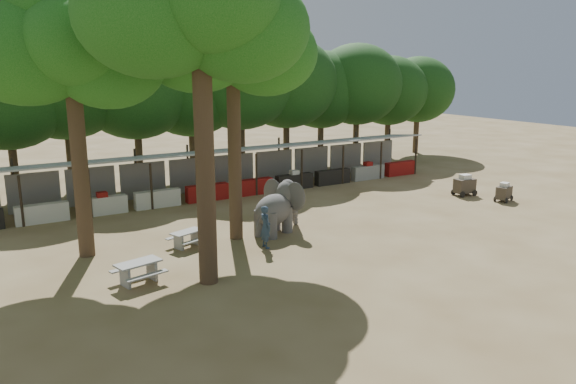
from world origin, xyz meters
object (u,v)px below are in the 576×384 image
yard_tree_center (193,2)px  picnic_table_far (187,237)px  picnic_table_near (139,269)px  yard_tree_back (227,33)px  cart_front (504,192)px  cart_back (465,185)px  elephant (278,207)px  yard_tree_left (64,40)px  handler (265,227)px

yard_tree_center → picnic_table_far: yard_tree_center is taller
yard_tree_center → picnic_table_near: size_ratio=6.73×
yard_tree_back → cart_front: size_ratio=9.36×
yard_tree_back → cart_back: bearing=1.2°
yard_tree_back → elephant: (2.13, -0.35, -7.40)m
cart_front → cart_back: cart_back is taller
yard_tree_left → yard_tree_center: yard_tree_center is taller
yard_tree_center → picnic_table_near: bearing=153.9°
cart_back → picnic_table_far: bearing=-172.2°
yard_tree_left → picnic_table_near: (1.05, -4.04, -7.70)m
yard_tree_center → yard_tree_left: bearing=121.0°
yard_tree_center → cart_front: bearing=6.9°
yard_tree_left → elephant: size_ratio=3.63×
yard_tree_left → picnic_table_far: size_ratio=6.65×
picnic_table_near → picnic_table_far: 4.00m
yard_tree_center → picnic_table_far: (0.89, 3.77, -8.77)m
handler → elephant: bearing=-40.4°
yard_tree_center → cart_back: bearing=13.7°
elephant → cart_back: size_ratio=2.31×
handler → picnic_table_near: bearing=104.2°
yard_tree_back → handler: 7.93m
yard_tree_back → picnic_table_far: bearing=-173.8°
yard_tree_left → elephant: 10.85m
yard_tree_left → cart_back: (20.78, -0.68, -7.60)m
handler → cart_front: 14.96m
picnic_table_near → cart_front: cart_front is taller
yard_tree_left → handler: bearing=-24.1°
handler → picnic_table_far: 3.25m
yard_tree_back → handler: bearing=-72.8°
yard_tree_left → yard_tree_back: 6.09m
picnic_table_near → picnic_table_far: picnic_table_near is taller
elephant → yard_tree_left: bearing=146.2°
yard_tree_center → picnic_table_far: size_ratio=7.26×
yard_tree_left → yard_tree_back: size_ratio=0.97×
yard_tree_center → handler: size_ratio=6.85×
handler → cart_front: size_ratio=1.45×
yard_tree_left → yard_tree_center: 5.92m
elephant → cart_front: 13.52m
picnic_table_far → cart_front: size_ratio=1.37×
elephant → handler: bearing=-157.8°
yard_tree_left → handler: 10.29m
elephant → picnic_table_far: bearing=154.0°
yard_tree_back → picnic_table_far: yard_tree_back is taller
yard_tree_center → picnic_table_far: bearing=76.8°
yard_tree_back → picnic_table_far: size_ratio=6.85×
cart_front → yard_tree_left: bearing=155.2°
yard_tree_back → cart_back: 16.78m
yard_tree_back → picnic_table_near: size_ratio=6.35×
elephant → cart_front: size_ratio=2.50×
yard_tree_left → cart_front: 23.05m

